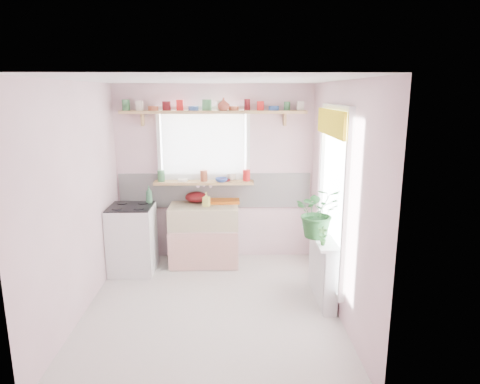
{
  "coord_description": "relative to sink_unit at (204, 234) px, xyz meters",
  "views": [
    {
      "loc": [
        0.23,
        -4.43,
        2.37
      ],
      "look_at": [
        0.34,
        0.55,
        1.21
      ],
      "focal_mm": 32.0,
      "sensor_mm": 36.0,
      "label": 1
    }
  ],
  "objects": [
    {
      "name": "dish_tray",
      "position": [
        0.28,
        0.21,
        0.44
      ],
      "size": [
        0.44,
        0.33,
        0.04
      ],
      "primitive_type": "cube",
      "rotation": [
        0.0,
        0.0,
        0.01
      ],
      "color": "#CA5D12",
      "rests_on": "sink_unit"
    },
    {
      "name": "cooker_bottle",
      "position": [
        -0.73,
        -0.08,
        0.6
      ],
      "size": [
        0.12,
        0.12,
        0.24
      ],
      "primitive_type": "imported",
      "rotation": [
        0.0,
        0.0,
        0.39
      ],
      "color": "#43875B",
      "rests_on": "cooker"
    },
    {
      "name": "sill_crockery",
      "position": [
        -0.0,
        0.19,
        0.78
      ],
      "size": [
        1.35,
        0.11,
        0.12
      ],
      "color": "#3F7F4C",
      "rests_on": "windowsill"
    },
    {
      "name": "sill_bowl",
      "position": [
        0.25,
        0.13,
        0.76
      ],
      "size": [
        0.22,
        0.22,
        0.05
      ],
      "primitive_type": "imported",
      "rotation": [
        0.0,
        0.0,
        0.32
      ],
      "color": "#3555AC",
      "rests_on": "windowsill"
    },
    {
      "name": "jade_plant",
      "position": [
        1.36,
        -1.13,
        0.64
      ],
      "size": [
        0.54,
        0.47,
        0.59
      ],
      "primitive_type": "imported",
      "rotation": [
        0.0,
        0.0,
        -0.03
      ],
      "color": "#255D2A",
      "rests_on": "radiator_ledge"
    },
    {
      "name": "fruit",
      "position": [
        1.37,
        -0.95,
        0.44
      ],
      "size": [
        0.2,
        0.14,
        0.1
      ],
      "color": "orange",
      "rests_on": "fruit_bowl"
    },
    {
      "name": "radiator_ledge",
      "position": [
        1.45,
        -1.09,
        -0.03
      ],
      "size": [
        0.22,
        0.95,
        0.78
      ],
      "color": "white",
      "rests_on": "ground"
    },
    {
      "name": "windowsill",
      "position": [
        -0.0,
        0.19,
        0.71
      ],
      "size": [
        1.4,
        0.22,
        0.04
      ],
      "primitive_type": "cube",
      "color": "tan",
      "rests_on": "room"
    },
    {
      "name": "shelf_crockery",
      "position": [
        0.15,
        0.18,
        1.76
      ],
      "size": [
        2.47,
        0.11,
        0.12
      ],
      "color": "#3F7F4C",
      "rests_on": "pine_shelf"
    },
    {
      "name": "sink_unit",
      "position": [
        0.0,
        0.0,
        0.0
      ],
      "size": [
        0.95,
        0.65,
        1.11
      ],
      "color": "white",
      "rests_on": "ground"
    },
    {
      "name": "fruit_bowl",
      "position": [
        1.36,
        -0.96,
        0.38
      ],
      "size": [
        0.32,
        0.32,
        0.07
      ],
      "primitive_type": "imported",
      "rotation": [
        0.0,
        0.0,
        0.12
      ],
      "color": "silver",
      "rests_on": "radiator_ledge"
    },
    {
      "name": "pine_shelf",
      "position": [
        0.15,
        0.18,
        1.69
      ],
      "size": [
        2.52,
        0.24,
        0.04
      ],
      "primitive_type": "cube",
      "color": "tan",
      "rests_on": "room"
    },
    {
      "name": "sill_cup",
      "position": [
        0.39,
        0.25,
        0.78
      ],
      "size": [
        0.14,
        0.14,
        0.1
      ],
      "primitive_type": "imported",
      "rotation": [
        0.0,
        0.0,
        0.11
      ],
      "color": "beige",
      "rests_on": "windowsill"
    },
    {
      "name": "herb_pot",
      "position": [
        1.36,
        -1.4,
        0.45
      ],
      "size": [
        0.13,
        0.11,
        0.21
      ],
      "primitive_type": "imported",
      "rotation": [
        0.0,
        0.0,
        -0.37
      ],
      "color": "#36702D",
      "rests_on": "radiator_ledge"
    },
    {
      "name": "room",
      "position": [
        0.81,
        -0.43,
        0.94
      ],
      "size": [
        3.2,
        3.2,
        3.2
      ],
      "color": "silver",
      "rests_on": "ground"
    },
    {
      "name": "colander",
      "position": [
        -0.11,
        0.21,
        0.49
      ],
      "size": [
        0.38,
        0.38,
        0.15
      ],
      "primitive_type": "ellipsoid",
      "rotation": [
        0.0,
        0.0,
        0.2
      ],
      "color": "#540E11",
      "rests_on": "sink_unit"
    },
    {
      "name": "shelf_vase",
      "position": [
        0.29,
        0.12,
        1.79
      ],
      "size": [
        0.21,
        0.21,
        0.17
      ],
      "primitive_type": "imported",
      "rotation": [
        0.0,
        0.0,
        -0.38
      ],
      "color": "#A04331",
      "rests_on": "pine_shelf"
    },
    {
      "name": "cooker",
      "position": [
        -0.95,
        -0.24,
        0.03
      ],
      "size": [
        0.58,
        0.58,
        0.93
      ],
      "color": "white",
      "rests_on": "ground"
    },
    {
      "name": "soap_bottle_sink",
      "position": [
        0.04,
        -0.03,
        0.52
      ],
      "size": [
        0.11,
        0.11,
        0.19
      ],
      "primitive_type": "imported",
      "rotation": [
        0.0,
        0.0,
        -0.24
      ],
      "color": "#D1D45E",
      "rests_on": "sink_unit"
    }
  ]
}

